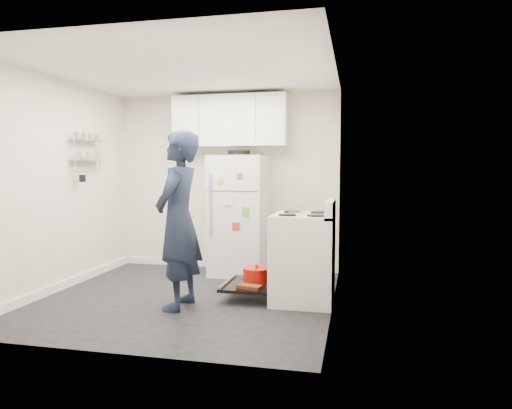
% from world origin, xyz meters
% --- Properties ---
extents(room, '(3.21, 3.21, 2.51)m').
position_xyz_m(room, '(-0.03, 0.03, 1.21)').
color(room, black).
rests_on(room, ground).
extents(electric_range, '(0.66, 0.76, 1.10)m').
position_xyz_m(electric_range, '(1.26, 0.15, 0.47)').
color(electric_range, silver).
rests_on(electric_range, ground).
extents(open_oven_door, '(0.55, 0.70, 0.24)m').
position_xyz_m(open_oven_door, '(0.71, 0.19, 0.20)').
color(open_oven_door, black).
rests_on(open_oven_door, ground).
extents(refrigerator, '(0.72, 0.74, 1.69)m').
position_xyz_m(refrigerator, '(0.27, 1.25, 0.81)').
color(refrigerator, silver).
rests_on(refrigerator, ground).
extents(upper_cabinets, '(1.60, 0.33, 0.70)m').
position_xyz_m(upper_cabinets, '(0.10, 1.43, 2.10)').
color(upper_cabinets, silver).
rests_on(upper_cabinets, room).
extents(wall_shelf_rack, '(0.14, 0.60, 0.61)m').
position_xyz_m(wall_shelf_rack, '(-1.52, 0.49, 1.68)').
color(wall_shelf_rack, '#B2B2B7').
rests_on(wall_shelf_rack, room).
extents(person, '(0.45, 0.67, 1.82)m').
position_xyz_m(person, '(0.05, -0.37, 0.91)').
color(person, '#171F34').
rests_on(person, ground).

